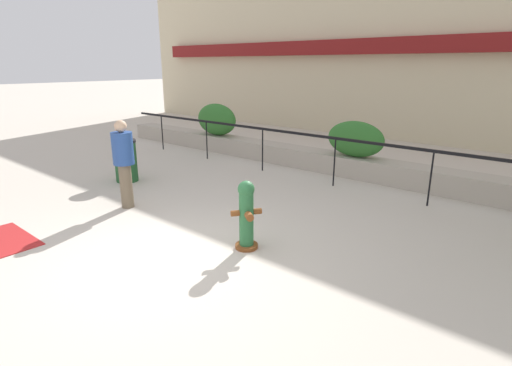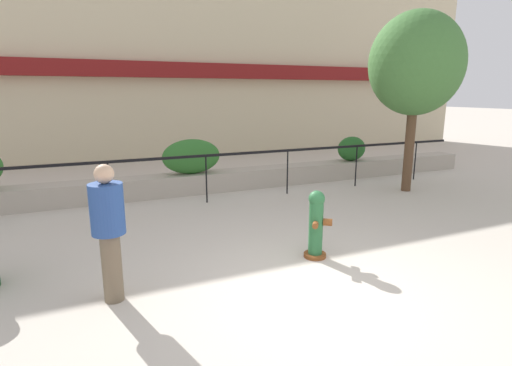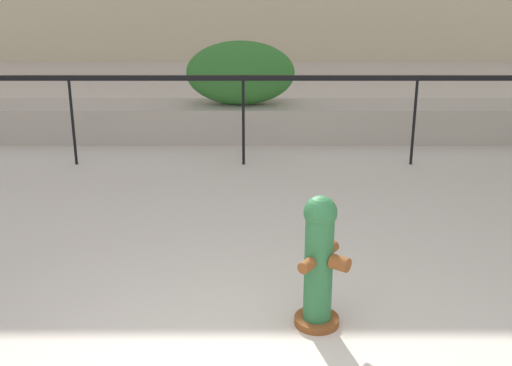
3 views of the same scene
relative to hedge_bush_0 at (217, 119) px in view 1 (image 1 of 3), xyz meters
The scene contains 9 objects.
ground_plane 7.86m from the hedge_bush_0, 50.32° to the right, with size 120.00×120.00×0.00m, color beige.
building_facade 8.34m from the hedge_bush_0, 50.25° to the left, with size 30.00×1.36×8.00m.
planter_wall_low 5.04m from the hedge_bush_0, ahead, with size 18.00×0.70×0.50m, color #ADA393.
fence_railing_segment 5.10m from the hedge_bush_0, 12.46° to the right, with size 15.00×0.05×1.15m.
hedge_bush_0 is the anchor object (origin of this frame).
hedge_bush_1 4.92m from the hedge_bush_0, ahead, with size 1.50×0.60×0.89m, color #2D6B28.
fire_hydrant 7.45m from the hedge_bush_0, 40.98° to the right, with size 0.49×0.49×1.08m.
pedestrian 5.65m from the hedge_bush_0, 62.72° to the right, with size 0.42×0.42×1.73m.
trash_bin 4.13m from the hedge_bush_0, 76.61° to the right, with size 0.55×0.55×1.01m.
Camera 1 is at (4.39, -3.09, 2.74)m, focal length 28.00 mm.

